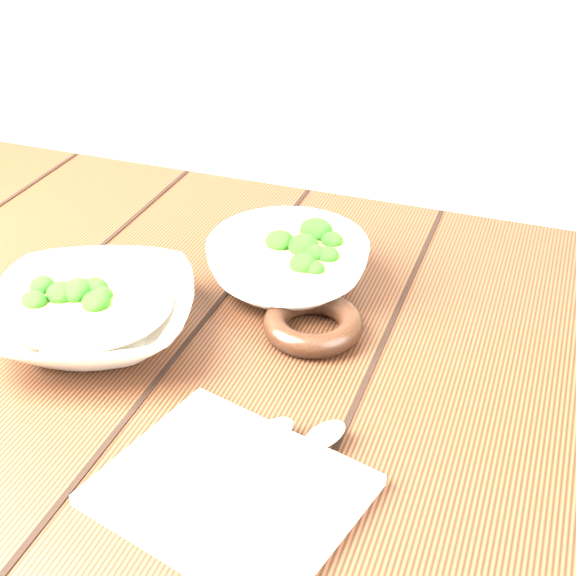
{
  "coord_description": "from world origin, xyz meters",
  "views": [
    {
      "loc": [
        0.32,
        -0.63,
        1.27
      ],
      "look_at": [
        0.07,
        0.06,
        0.8
      ],
      "focal_mm": 50.0,
      "sensor_mm": 36.0,
      "label": 1
    }
  ],
  "objects": [
    {
      "name": "spoon_right",
      "position": [
        0.16,
        -0.14,
        0.76
      ],
      "size": [
        0.08,
        0.16,
        0.01
      ],
      "color": "#A5A092",
      "rests_on": "napkin"
    },
    {
      "name": "table",
      "position": [
        0.0,
        0.0,
        0.63
      ],
      "size": [
        1.2,
        0.8,
        0.75
      ],
      "color": "#361A0F",
      "rests_on": "ground"
    },
    {
      "name": "spoon_left",
      "position": [
        0.11,
        -0.16,
        0.76
      ],
      "size": [
        0.07,
        0.17,
        0.01
      ],
      "color": "#A5A092",
      "rests_on": "napkin"
    },
    {
      "name": "trivet",
      "position": [
        0.1,
        0.05,
        0.76
      ],
      "size": [
        0.13,
        0.13,
        0.03
      ],
      "primitive_type": "torus",
      "rotation": [
        0.0,
        0.0,
        -0.21
      ],
      "color": "black",
      "rests_on": "table"
    },
    {
      "name": "soup_bowl_back",
      "position": [
        0.04,
        0.13,
        0.78
      ],
      "size": [
        0.22,
        0.22,
        0.07
      ],
      "color": "silver",
      "rests_on": "table"
    },
    {
      "name": "soup_bowl_front",
      "position": [
        -0.12,
        -0.03,
        0.78
      ],
      "size": [
        0.29,
        0.29,
        0.06
      ],
      "color": "silver",
      "rests_on": "table"
    },
    {
      "name": "napkin",
      "position": [
        0.11,
        -0.2,
        0.76
      ],
      "size": [
        0.24,
        0.22,
        0.01
      ],
      "primitive_type": "cube",
      "rotation": [
        0.0,
        0.0,
        -0.25
      ],
      "color": "beige",
      "rests_on": "table"
    }
  ]
}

